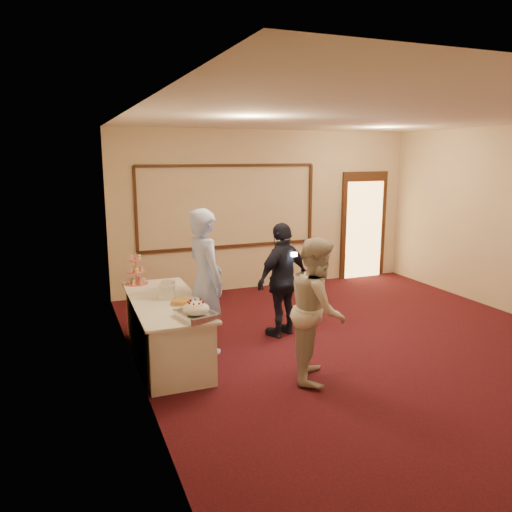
{
  "coord_description": "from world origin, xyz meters",
  "views": [
    {
      "loc": [
        -3.74,
        -5.29,
        2.55
      ],
      "look_at": [
        -1.22,
        1.06,
        1.15
      ],
      "focal_mm": 35.0,
      "sensor_mm": 36.0,
      "label": 1
    }
  ],
  "objects_px": {
    "plate_stack_a": "(166,292)",
    "man": "(206,281)",
    "buffet_table": "(166,329)",
    "cupcake_stand": "(136,272)",
    "woman": "(317,309)",
    "pavlova_tray": "(196,311)",
    "guest": "(283,280)",
    "plate_stack_b": "(168,287)",
    "tart": "(182,302)"
  },
  "relations": [
    {
      "from": "plate_stack_b",
      "to": "man",
      "type": "xyz_separation_m",
      "value": [
        0.45,
        -0.21,
        0.09
      ]
    },
    {
      "from": "pavlova_tray",
      "to": "woman",
      "type": "distance_m",
      "value": 1.37
    },
    {
      "from": "woman",
      "to": "guest",
      "type": "bearing_deg",
      "value": 18.78
    },
    {
      "from": "plate_stack_a",
      "to": "man",
      "type": "xyz_separation_m",
      "value": [
        0.52,
        0.04,
        0.08
      ]
    },
    {
      "from": "buffet_table",
      "to": "pavlova_tray",
      "type": "xyz_separation_m",
      "value": [
        0.17,
        -0.83,
        0.46
      ]
    },
    {
      "from": "cupcake_stand",
      "to": "guest",
      "type": "bearing_deg",
      "value": -19.76
    },
    {
      "from": "plate_stack_a",
      "to": "tart",
      "type": "xyz_separation_m",
      "value": [
        0.12,
        -0.3,
        -0.06
      ]
    },
    {
      "from": "woman",
      "to": "plate_stack_a",
      "type": "bearing_deg",
      "value": 77.81
    },
    {
      "from": "buffet_table",
      "to": "man",
      "type": "bearing_deg",
      "value": 8.48
    },
    {
      "from": "buffet_table",
      "to": "plate_stack_b",
      "type": "height_order",
      "value": "plate_stack_b"
    },
    {
      "from": "buffet_table",
      "to": "tart",
      "type": "height_order",
      "value": "tart"
    },
    {
      "from": "cupcake_stand",
      "to": "woman",
      "type": "xyz_separation_m",
      "value": [
        1.71,
        -2.1,
        -0.11
      ]
    },
    {
      "from": "plate_stack_b",
      "to": "man",
      "type": "height_order",
      "value": "man"
    },
    {
      "from": "cupcake_stand",
      "to": "woman",
      "type": "bearing_deg",
      "value": -50.86
    },
    {
      "from": "buffet_table",
      "to": "woman",
      "type": "height_order",
      "value": "woman"
    },
    {
      "from": "plate_stack_b",
      "to": "tart",
      "type": "bearing_deg",
      "value": -85.29
    },
    {
      "from": "pavlova_tray",
      "to": "tart",
      "type": "xyz_separation_m",
      "value": [
        -0.03,
        0.57,
        -0.05
      ]
    },
    {
      "from": "buffet_table",
      "to": "cupcake_stand",
      "type": "distance_m",
      "value": 1.09
    },
    {
      "from": "cupcake_stand",
      "to": "plate_stack_a",
      "type": "distance_m",
      "value": 0.91
    },
    {
      "from": "pavlova_tray",
      "to": "woman",
      "type": "bearing_deg",
      "value": -15.06
    },
    {
      "from": "buffet_table",
      "to": "cupcake_stand",
      "type": "bearing_deg",
      "value": 103.35
    },
    {
      "from": "plate_stack_b",
      "to": "buffet_table",
      "type": "bearing_deg",
      "value": -109.07
    },
    {
      "from": "plate_stack_a",
      "to": "woman",
      "type": "height_order",
      "value": "woman"
    },
    {
      "from": "plate_stack_a",
      "to": "man",
      "type": "distance_m",
      "value": 0.53
    },
    {
      "from": "tart",
      "to": "guest",
      "type": "distance_m",
      "value": 1.64
    },
    {
      "from": "pavlova_tray",
      "to": "plate_stack_a",
      "type": "height_order",
      "value": "pavlova_tray"
    },
    {
      "from": "plate_stack_a",
      "to": "guest",
      "type": "xyz_separation_m",
      "value": [
        1.69,
        0.18,
        -0.05
      ]
    },
    {
      "from": "buffet_table",
      "to": "plate_stack_a",
      "type": "bearing_deg",
      "value": 57.13
    },
    {
      "from": "cupcake_stand",
      "to": "pavlova_tray",
      "type": "bearing_deg",
      "value": -77.43
    },
    {
      "from": "pavlova_tray",
      "to": "woman",
      "type": "xyz_separation_m",
      "value": [
        1.32,
        -0.36,
        -0.02
      ]
    },
    {
      "from": "cupcake_stand",
      "to": "plate_stack_b",
      "type": "bearing_deg",
      "value": -63.14
    },
    {
      "from": "plate_stack_a",
      "to": "tart",
      "type": "height_order",
      "value": "plate_stack_a"
    },
    {
      "from": "cupcake_stand",
      "to": "tart",
      "type": "distance_m",
      "value": 1.24
    },
    {
      "from": "woman",
      "to": "guest",
      "type": "xyz_separation_m",
      "value": [
        0.22,
        1.41,
        -0.01
      ]
    },
    {
      "from": "cupcake_stand",
      "to": "plate_stack_b",
      "type": "distance_m",
      "value": 0.71
    },
    {
      "from": "cupcake_stand",
      "to": "tart",
      "type": "xyz_separation_m",
      "value": [
        0.36,
        -1.18,
        -0.14
      ]
    },
    {
      "from": "pavlova_tray",
      "to": "woman",
      "type": "height_order",
      "value": "woman"
    },
    {
      "from": "pavlova_tray",
      "to": "plate_stack_a",
      "type": "relative_size",
      "value": 2.53
    },
    {
      "from": "buffet_table",
      "to": "tart",
      "type": "relative_size",
      "value": 7.37
    },
    {
      "from": "cupcake_stand",
      "to": "woman",
      "type": "distance_m",
      "value": 2.71
    },
    {
      "from": "plate_stack_a",
      "to": "buffet_table",
      "type": "bearing_deg",
      "value": -122.87
    },
    {
      "from": "buffet_table",
      "to": "guest",
      "type": "xyz_separation_m",
      "value": [
        1.72,
        0.22,
        0.42
      ]
    },
    {
      "from": "cupcake_stand",
      "to": "woman",
      "type": "height_order",
      "value": "woman"
    },
    {
      "from": "guest",
      "to": "pavlova_tray",
      "type": "bearing_deg",
      "value": 12.04
    },
    {
      "from": "guest",
      "to": "woman",
      "type": "bearing_deg",
      "value": 58.83
    },
    {
      "from": "plate_stack_a",
      "to": "cupcake_stand",
      "type": "bearing_deg",
      "value": 105.35
    },
    {
      "from": "pavlova_tray",
      "to": "plate_stack_a",
      "type": "xyz_separation_m",
      "value": [
        -0.15,
        0.87,
        0.01
      ]
    },
    {
      "from": "man",
      "to": "woman",
      "type": "relative_size",
      "value": 1.14
    },
    {
      "from": "pavlova_tray",
      "to": "man",
      "type": "relative_size",
      "value": 0.28
    },
    {
      "from": "plate_stack_a",
      "to": "tart",
      "type": "distance_m",
      "value": 0.33
    }
  ]
}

